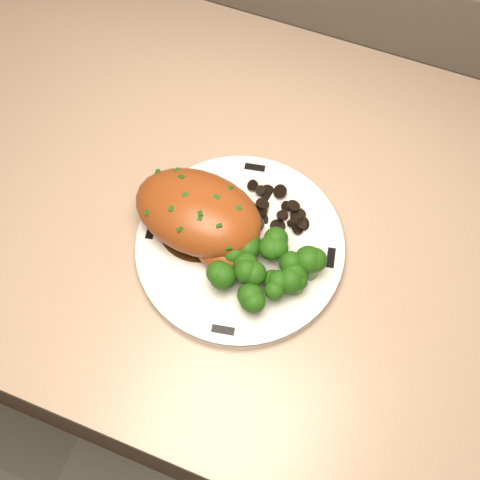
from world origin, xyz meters
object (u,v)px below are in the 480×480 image
at_px(plate, 240,247).
at_px(broccoli_florets, 265,267).
at_px(counter, 395,368).
at_px(chicken_breast, 201,217).

bearing_deg(plate, broccoli_florets, -33.69).
height_order(counter, broccoli_florets, counter).
height_order(chicken_breast, broccoli_florets, chicken_breast).
bearing_deg(chicken_breast, broccoli_florets, -14.45).
relative_size(counter, plate, 7.57).
distance_m(counter, plate, 0.49).
distance_m(counter, broccoli_florets, 0.50).
distance_m(plate, broccoli_florets, 0.06).
bearing_deg(chicken_breast, plate, 0.90).
relative_size(plate, broccoli_florets, 2.04).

